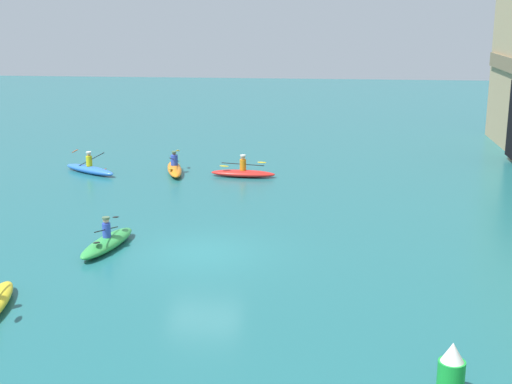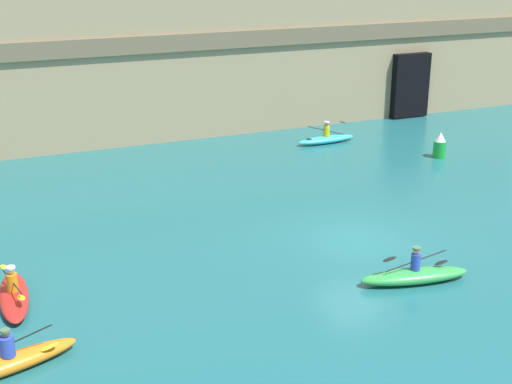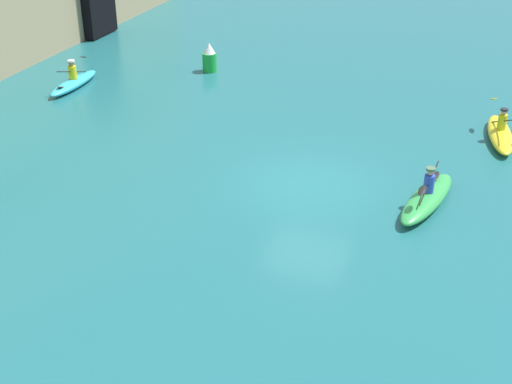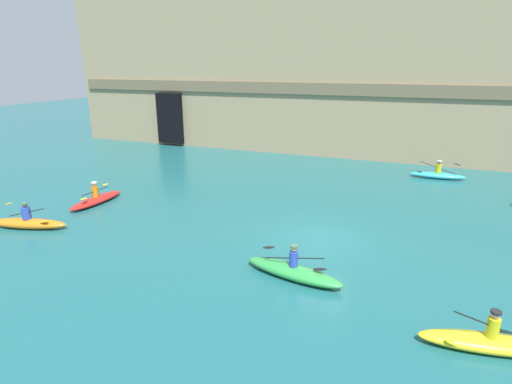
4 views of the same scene
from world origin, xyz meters
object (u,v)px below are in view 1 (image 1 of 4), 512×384
Objects in this scene: kayak_orange at (175,168)px; kayak_red at (243,173)px; kayak_green at (107,242)px; marker_buoy at (451,370)px; kayak_blue at (90,169)px.

kayak_red is (0.41, 3.50, -0.04)m from kayak_orange.
kayak_green is 2.86× the size of marker_buoy.
kayak_orange is at bearing -142.71° from kayak_blue.
kayak_red is at bearing 67.86° from kayak_orange.
kayak_blue is 24.39m from marker_buoy.
marker_buoy reaches higher than kayak_blue.
kayak_blue reaches higher than kayak_orange.
kayak_orange is 3.52m from kayak_red.
kayak_orange is 1.04× the size of kayak_blue.
kayak_red is at bearing -160.63° from marker_buoy.
kayak_orange is at bearing -152.54° from marker_buoy.
kayak_green is 11.89m from kayak_blue.
kayak_green is at bearing -14.77° from kayak_orange.
marker_buoy is (19.53, 14.60, 0.33)m from kayak_blue.
kayak_blue is 1.02× the size of kayak_red.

